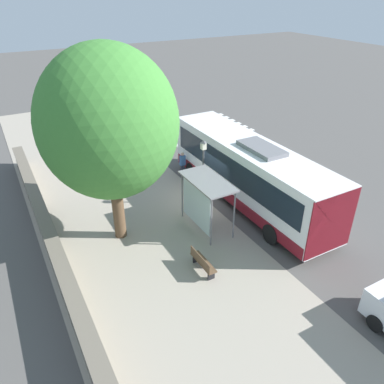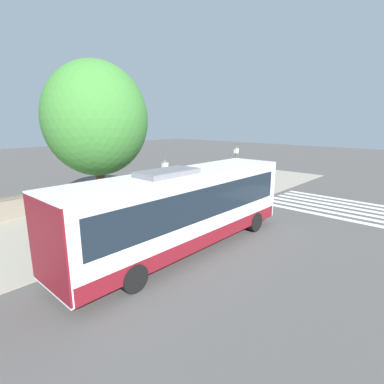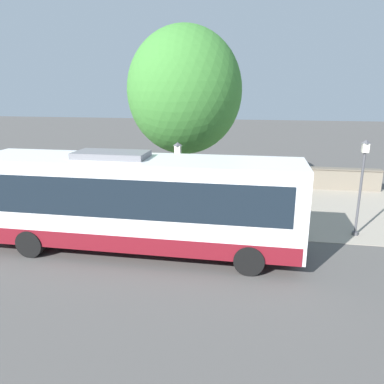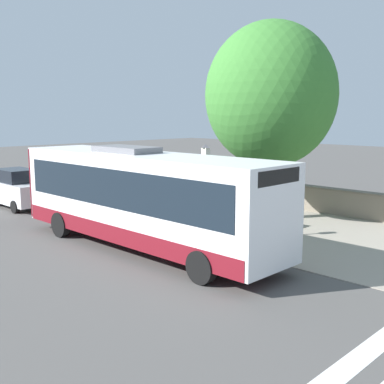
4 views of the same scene
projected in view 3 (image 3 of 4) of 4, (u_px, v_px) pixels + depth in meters
ground_plane at (185, 233)px, 15.62m from camera, size 120.00×120.00×0.00m
sidewalk_plaza at (202, 202)px, 19.88m from camera, size 9.00×44.00×0.02m
stone_wall at (211, 174)px, 23.55m from camera, size 0.60×20.00×1.29m
bus at (137, 201)px, 13.54m from camera, size 2.76×11.74×3.69m
bus_shelter at (139, 173)px, 16.85m from camera, size 1.56×3.14×2.65m
pedestrian at (264, 219)px, 14.57m from camera, size 0.34×0.22×1.62m
bench at (99, 196)px, 19.40m from camera, size 0.40×1.59×0.88m
street_lamp_near at (362, 180)px, 14.80m from camera, size 0.28×0.28×3.94m
street_lamp_far at (178, 179)px, 15.40m from camera, size 0.28×0.28×3.76m
shade_tree at (185, 91)px, 19.36m from camera, size 5.92×5.92×8.97m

